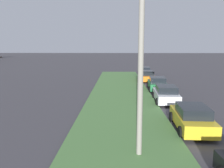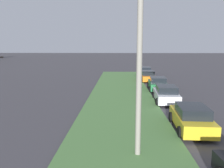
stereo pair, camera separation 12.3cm
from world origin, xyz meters
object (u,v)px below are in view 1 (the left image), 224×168
(parked_car_yellow, at_px, (192,118))
(streetlight, at_px, (149,57))
(parked_car_green, at_px, (157,84))
(parked_car_white, at_px, (166,94))
(parked_car_orange, at_px, (147,76))
(parked_car_blue, at_px, (144,72))

(parked_car_yellow, distance_m, streetlight, 5.90)
(streetlight, bearing_deg, parked_car_green, -11.07)
(parked_car_yellow, xyz_separation_m, parked_car_white, (6.69, 0.13, 0.00))
(parked_car_white, height_order, streetlight, streetlight)
(parked_car_green, xyz_separation_m, parked_car_orange, (6.42, 0.34, 0.00))
(parked_car_yellow, height_order, streetlight, streetlight)
(parked_car_white, distance_m, parked_car_green, 5.54)
(parked_car_white, bearing_deg, parked_car_green, 0.92)
(streetlight, bearing_deg, parked_car_blue, -6.28)
(parked_car_yellow, distance_m, parked_car_blue, 24.30)
(parked_car_yellow, bearing_deg, parked_car_orange, 3.86)
(parked_car_white, height_order, parked_car_orange, same)
(parked_car_white, bearing_deg, streetlight, 166.78)
(parked_car_yellow, relative_size, parked_car_orange, 1.01)
(parked_car_yellow, xyz_separation_m, parked_car_blue, (24.30, -0.03, 0.00))
(parked_car_yellow, bearing_deg, parked_car_green, 2.75)
(parked_car_yellow, relative_size, parked_car_blue, 1.01)
(parked_car_yellow, xyz_separation_m, streetlight, (-3.47, 3.03, 3.67))
(parked_car_white, distance_m, streetlight, 11.19)
(parked_car_green, relative_size, parked_car_orange, 1.01)
(parked_car_green, bearing_deg, parked_car_orange, 6.36)
(parked_car_yellow, distance_m, parked_car_white, 6.69)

